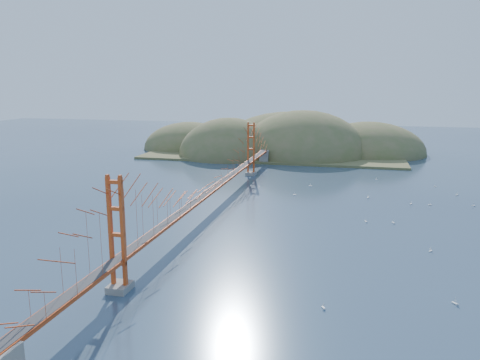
# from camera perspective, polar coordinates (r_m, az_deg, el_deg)

# --- Properties ---
(ground) EXTENTS (320.00, 320.00, 0.00)m
(ground) POSITION_cam_1_polar(r_m,az_deg,el_deg) (75.02, -3.62, -3.77)
(ground) COLOR #2D425A
(ground) RESTS_ON ground
(bridge) EXTENTS (2.20, 94.40, 12.00)m
(bridge) POSITION_cam_1_polar(r_m,az_deg,el_deg) (73.61, -3.65, 1.53)
(bridge) COLOR gray
(bridge) RESTS_ON ground
(far_headlands) EXTENTS (84.00, 58.00, 25.00)m
(far_headlands) POSITION_cam_1_polar(r_m,az_deg,el_deg) (140.25, 5.62, 3.56)
(far_headlands) COLOR olive
(far_headlands) RESTS_ON ground
(sailboat_16) EXTENTS (0.60, 0.60, 0.64)m
(sailboat_16) POSITION_cam_1_polar(r_m,az_deg,el_deg) (71.45, 15.10, -4.85)
(sailboat_16) COLOR white
(sailboat_16) RESTS_ON ground
(sailboat_9) EXTENTS (0.70, 0.70, 0.73)m
(sailboat_9) POSITION_cam_1_polar(r_m,az_deg,el_deg) (93.50, 24.93, -1.62)
(sailboat_9) COLOR white
(sailboat_9) RESTS_ON ground
(sailboat_14) EXTENTS (0.62, 0.62, 0.66)m
(sailboat_14) POSITION_cam_1_polar(r_m,az_deg,el_deg) (83.87, 20.12, -2.70)
(sailboat_14) COLOR white
(sailboat_14) RESTS_ON ground
(sailboat_4) EXTENTS (0.60, 0.65, 0.74)m
(sailboat_4) POSITION_cam_1_polar(r_m,az_deg,el_deg) (86.17, 15.34, -2.00)
(sailboat_4) COLOR white
(sailboat_4) RESTS_ON ground
(sailboat_10) EXTENTS (0.56, 0.56, 0.61)m
(sailboat_10) POSITION_cam_1_polar(r_m,az_deg,el_deg) (44.76, 10.13, -14.98)
(sailboat_10) COLOR white
(sailboat_10) RESTS_ON ground
(sailboat_12) EXTENTS (0.64, 0.64, 0.72)m
(sailboat_12) POSITION_cam_1_polar(r_m,az_deg,el_deg) (93.22, 8.58, -0.67)
(sailboat_12) COLOR white
(sailboat_12) RESTS_ON ground
(sailboat_3) EXTENTS (0.61, 0.61, 0.67)m
(sailboat_3) POSITION_cam_1_polar(r_m,az_deg,el_deg) (85.59, 6.67, -1.75)
(sailboat_3) COLOR white
(sailboat_3) RESTS_ON ground
(sailboat_13) EXTENTS (0.62, 0.62, 0.65)m
(sailboat_13) POSITION_cam_1_polar(r_m,az_deg,el_deg) (61.94, 22.21, -7.95)
(sailboat_13) COLOR white
(sailboat_13) RESTS_ON ground
(sailboat_7) EXTENTS (0.53, 0.53, 0.57)m
(sailboat_7) POSITION_cam_1_polar(r_m,az_deg,el_deg) (102.62, 16.26, 0.13)
(sailboat_7) COLOR white
(sailboat_7) RESTS_ON ground
(sailboat_11) EXTENTS (0.63, 0.63, 0.67)m
(sailboat_11) POSITION_cam_1_polar(r_m,az_deg,el_deg) (86.85, 26.58, -2.75)
(sailboat_11) COLOR white
(sailboat_11) RESTS_ON ground
(sailboat_17) EXTENTS (0.57, 0.50, 0.66)m
(sailboat_17) POSITION_cam_1_polar(r_m,az_deg,el_deg) (84.30, 22.15, -2.78)
(sailboat_17) COLOR white
(sailboat_17) RESTS_ON ground
(sailboat_1) EXTENTS (0.62, 0.62, 0.68)m
(sailboat_1) POSITION_cam_1_polar(r_m,az_deg,el_deg) (72.02, 18.18, -4.90)
(sailboat_1) COLOR white
(sailboat_1) RESTS_ON ground
(sailboat_6) EXTENTS (0.68, 0.68, 0.71)m
(sailboat_6) POSITION_cam_1_polar(r_m,az_deg,el_deg) (49.10, 24.74, -13.41)
(sailboat_6) COLOR white
(sailboat_6) RESTS_ON ground
(sailboat_extra_0) EXTENTS (0.49, 0.49, 0.55)m
(sailboat_extra_0) POSITION_cam_1_polar(r_m,az_deg,el_deg) (99.37, 22.68, -0.70)
(sailboat_extra_0) COLOR white
(sailboat_extra_0) RESTS_ON ground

